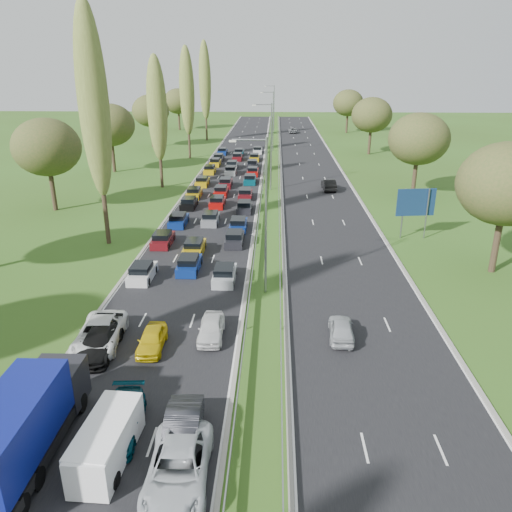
{
  "coord_description": "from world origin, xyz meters",
  "views": [
    {
      "loc": [
        5.17,
        7.29,
        16.63
      ],
      "look_at": [
        3.6,
        47.01,
        1.5
      ],
      "focal_mm": 35.0,
      "sensor_mm": 36.0,
      "label": 1
    }
  ],
  "objects_px": {
    "white_van_rear": "(109,437)",
    "blue_lorry": "(26,423)",
    "near_car_3": "(99,342)",
    "near_car_2": "(99,334)",
    "direction_sign": "(416,205)",
    "white_van_front": "(107,441)"
  },
  "relations": [
    {
      "from": "white_van_rear",
      "to": "blue_lorry",
      "type": "bearing_deg",
      "value": -170.68
    },
    {
      "from": "near_car_3",
      "to": "blue_lorry",
      "type": "xyz_separation_m",
      "value": [
        -0.13,
        -8.94,
        1.18
      ]
    },
    {
      "from": "near_car_2",
      "to": "direction_sign",
      "type": "xyz_separation_m",
      "value": [
        25.24,
        22.26,
        2.76
      ]
    },
    {
      "from": "white_van_front",
      "to": "white_van_rear",
      "type": "distance_m",
      "value": 0.24
    },
    {
      "from": "near_car_3",
      "to": "blue_lorry",
      "type": "bearing_deg",
      "value": -92.28
    },
    {
      "from": "near_car_2",
      "to": "white_van_front",
      "type": "xyz_separation_m",
      "value": [
        3.64,
        -9.74,
        0.15
      ]
    },
    {
      "from": "near_car_2",
      "to": "blue_lorry",
      "type": "relative_size",
      "value": 0.65
    },
    {
      "from": "blue_lorry",
      "to": "white_van_rear",
      "type": "distance_m",
      "value": 3.63
    },
    {
      "from": "white_van_front",
      "to": "direction_sign",
      "type": "bearing_deg",
      "value": 58.24
    },
    {
      "from": "near_car_2",
      "to": "white_van_front",
      "type": "distance_m",
      "value": 10.4
    },
    {
      "from": "near_car_3",
      "to": "white_van_rear",
      "type": "height_order",
      "value": "white_van_rear"
    },
    {
      "from": "near_car_2",
      "to": "direction_sign",
      "type": "bearing_deg",
      "value": 37.43
    },
    {
      "from": "near_car_2",
      "to": "blue_lorry",
      "type": "xyz_separation_m",
      "value": [
        0.16,
        -9.83,
        1.12
      ]
    },
    {
      "from": "blue_lorry",
      "to": "near_car_2",
      "type": "bearing_deg",
      "value": 90.42
    },
    {
      "from": "near_car_3",
      "to": "white_van_front",
      "type": "xyz_separation_m",
      "value": [
        3.35,
        -8.85,
        0.21
      ]
    },
    {
      "from": "near_car_2",
      "to": "near_car_3",
      "type": "height_order",
      "value": "near_car_2"
    },
    {
      "from": "white_van_front",
      "to": "direction_sign",
      "type": "relative_size",
      "value": 0.9
    },
    {
      "from": "direction_sign",
      "to": "near_car_2",
      "type": "bearing_deg",
      "value": -138.59
    },
    {
      "from": "blue_lorry",
      "to": "white_van_rear",
      "type": "xyz_separation_m",
      "value": [
        3.49,
        0.33,
        -0.95
      ]
    },
    {
      "from": "near_car_2",
      "to": "blue_lorry",
      "type": "height_order",
      "value": "blue_lorry"
    },
    {
      "from": "white_van_front",
      "to": "white_van_rear",
      "type": "xyz_separation_m",
      "value": [
        0.01,
        0.23,
        0.02
      ]
    },
    {
      "from": "near_car_3",
      "to": "direction_sign",
      "type": "distance_m",
      "value": 34.15
    }
  ]
}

